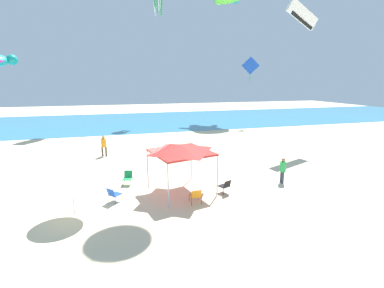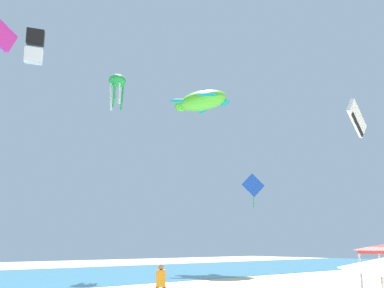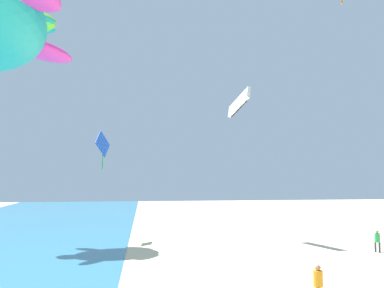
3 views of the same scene
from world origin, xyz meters
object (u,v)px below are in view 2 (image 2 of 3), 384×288
(kite_turtle_lime, at_px, (201,101))
(kite_box_black, at_px, (35,47))
(kite_diamond_blue, at_px, (253,186))
(kite_octopus_green, at_px, (117,83))
(kite_parafoil_white, at_px, (357,119))
(person_watching_sky, at_px, (161,281))

(kite_turtle_lime, xyz_separation_m, kite_box_black, (-20.32, -2.34, -0.63))
(kite_diamond_blue, height_order, kite_octopus_green, kite_octopus_green)
(kite_parafoil_white, height_order, kite_box_black, kite_box_black)
(person_watching_sky, distance_m, kite_turtle_lime, 32.25)
(kite_parafoil_white, distance_m, kite_diamond_blue, 12.65)
(kite_turtle_lime, distance_m, kite_parafoil_white, 20.69)
(kite_parafoil_white, bearing_deg, kite_box_black, 122.70)
(person_watching_sky, distance_m, kite_parafoil_white, 20.91)
(person_watching_sky, xyz_separation_m, kite_octopus_green, (7.79, 19.07, 17.52))
(kite_diamond_blue, bearing_deg, kite_box_black, -157.82)
(kite_parafoil_white, xyz_separation_m, kite_box_black, (-19.22, 17.04, 6.51))
(person_watching_sky, distance_m, kite_octopus_green, 27.04)
(kite_box_black, xyz_separation_m, kite_diamond_blue, (20.58, -5.05, -10.30))
(kite_diamond_blue, bearing_deg, kite_octopus_green, -177.76)
(kite_parafoil_white, height_order, kite_diamond_blue, kite_parafoil_white)
(kite_turtle_lime, xyz_separation_m, kite_octopus_green, (-11.14, 0.22, -0.55))
(kite_parafoil_white, bearing_deg, kite_turtle_lime, 71.01)
(person_watching_sky, relative_size, kite_parafoil_white, 0.45)
(person_watching_sky, distance_m, kite_diamond_blue, 23.46)
(kite_box_black, relative_size, kite_diamond_blue, 0.92)
(kite_turtle_lime, relative_size, kite_octopus_green, 1.98)
(person_watching_sky, distance_m, kite_box_black, 24.05)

